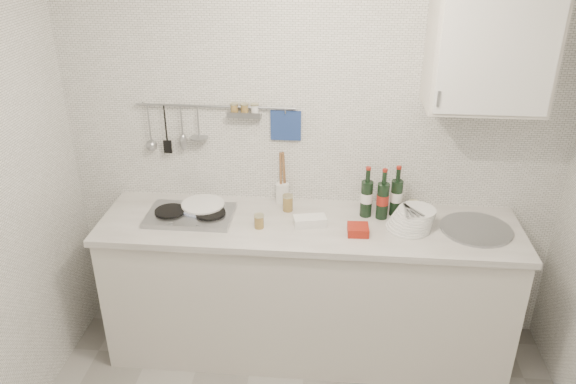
# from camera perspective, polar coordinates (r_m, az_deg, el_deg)

# --- Properties ---
(back_wall) EXTENTS (3.00, 0.02, 2.50)m
(back_wall) POSITION_cam_1_polar(r_m,az_deg,el_deg) (3.39, 2.50, 4.21)
(back_wall) COLOR silver
(back_wall) RESTS_ON floor
(counter) EXTENTS (2.44, 0.64, 0.96)m
(counter) POSITION_cam_1_polar(r_m,az_deg,el_deg) (3.53, 2.09, -10.04)
(counter) COLOR beige
(counter) RESTS_ON floor
(wall_rail) EXTENTS (0.98, 0.09, 0.34)m
(wall_rail) POSITION_cam_1_polar(r_m,az_deg,el_deg) (3.38, -7.70, 7.08)
(wall_rail) COLOR #93969B
(wall_rail) RESTS_ON back_wall
(wall_cabinet) EXTENTS (0.60, 0.38, 0.70)m
(wall_cabinet) POSITION_cam_1_polar(r_m,az_deg,el_deg) (3.11, 19.92, 14.18)
(wall_cabinet) COLOR beige
(wall_cabinet) RESTS_ON back_wall
(plate_stack_hob) EXTENTS (0.29, 0.28, 0.05)m
(plate_stack_hob) POSITION_cam_1_polar(r_m,az_deg,el_deg) (3.41, -8.80, -1.61)
(plate_stack_hob) COLOR #4F66B3
(plate_stack_hob) RESTS_ON counter
(plate_stack_sink) EXTENTS (0.28, 0.26, 0.12)m
(plate_stack_sink) POSITION_cam_1_polar(r_m,az_deg,el_deg) (3.27, 12.51, -2.70)
(plate_stack_sink) COLOR white
(plate_stack_sink) RESTS_ON counter
(wine_bottles) EXTENTS (0.25, 0.12, 0.31)m
(wine_bottles) POSITION_cam_1_polar(r_m,az_deg,el_deg) (3.31, 9.56, -0.03)
(wine_bottles) COLOR black
(wine_bottles) RESTS_ON counter
(butter_dish) EXTENTS (0.20, 0.13, 0.06)m
(butter_dish) POSITION_cam_1_polar(r_m,az_deg,el_deg) (3.22, 2.23, -2.98)
(butter_dish) COLOR white
(butter_dish) RESTS_ON counter
(strawberry_punnet) EXTENTS (0.12, 0.12, 0.05)m
(strawberry_punnet) POSITION_cam_1_polar(r_m,az_deg,el_deg) (3.17, 7.12, -3.84)
(strawberry_punnet) COLOR #B02013
(strawberry_punnet) RESTS_ON counter
(utensil_crock) EXTENTS (0.08, 0.08, 0.34)m
(utensil_crock) POSITION_cam_1_polar(r_m,az_deg,el_deg) (3.46, -0.58, 0.17)
(utensil_crock) COLOR white
(utensil_crock) RESTS_ON counter
(jar_a) EXTENTS (0.06, 0.06, 0.10)m
(jar_a) POSITION_cam_1_polar(r_m,az_deg,el_deg) (3.37, -0.02, -1.10)
(jar_a) COLOR olive
(jar_a) RESTS_ON counter
(jar_b) EXTENTS (0.07, 0.07, 0.08)m
(jar_b) POSITION_cam_1_polar(r_m,az_deg,el_deg) (3.43, 12.62, -1.54)
(jar_b) COLOR olive
(jar_b) RESTS_ON counter
(jar_c) EXTENTS (0.06, 0.06, 0.08)m
(jar_c) POSITION_cam_1_polar(r_m,az_deg,el_deg) (3.34, 11.81, -2.23)
(jar_c) COLOR olive
(jar_c) RESTS_ON counter
(jar_d) EXTENTS (0.06, 0.06, 0.08)m
(jar_d) POSITION_cam_1_polar(r_m,az_deg,el_deg) (3.20, -2.96, -2.97)
(jar_d) COLOR olive
(jar_d) RESTS_ON counter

